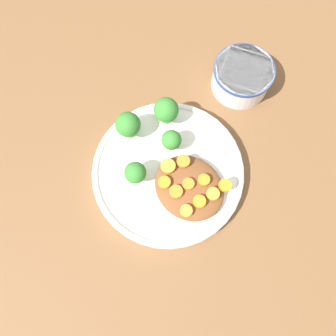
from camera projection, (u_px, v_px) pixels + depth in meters
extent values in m
plane|color=brown|center=(168.00, 174.00, 0.55)|extent=(4.00, 4.00, 0.00)
cylinder|color=white|center=(168.00, 173.00, 0.54)|extent=(0.25, 0.25, 0.02)
torus|color=white|center=(168.00, 171.00, 0.53)|extent=(0.25, 0.25, 0.01)
cylinder|color=silver|center=(242.00, 77.00, 0.58)|extent=(0.10, 0.10, 0.05)
cylinder|color=#2D478C|center=(244.00, 70.00, 0.56)|extent=(0.10, 0.10, 0.01)
cylinder|color=white|center=(243.00, 72.00, 0.56)|extent=(0.08, 0.08, 0.01)
ellipsoid|color=brown|center=(191.00, 185.00, 0.51)|extent=(0.10, 0.11, 0.02)
cylinder|color=#7FA85B|center=(136.00, 176.00, 0.52)|extent=(0.02, 0.02, 0.02)
sphere|color=#337A2D|center=(135.00, 173.00, 0.50)|extent=(0.03, 0.03, 0.03)
cylinder|color=#7FA85B|center=(171.00, 144.00, 0.53)|extent=(0.01, 0.01, 0.02)
sphere|color=#337A2D|center=(171.00, 140.00, 0.51)|extent=(0.03, 0.03, 0.03)
cylinder|color=#7FA85B|center=(166.00, 116.00, 0.54)|extent=(0.02, 0.02, 0.02)
sphere|color=#337A2D|center=(166.00, 110.00, 0.52)|extent=(0.04, 0.04, 0.04)
cylinder|color=#7FA85B|center=(130.00, 130.00, 0.54)|extent=(0.02, 0.02, 0.02)
sphere|color=#337A2D|center=(128.00, 125.00, 0.52)|extent=(0.04, 0.04, 0.04)
cylinder|color=orange|center=(183.00, 161.00, 0.51)|extent=(0.02, 0.02, 0.01)
cylinder|color=orange|center=(213.00, 194.00, 0.49)|extent=(0.02, 0.02, 0.01)
cylinder|color=orange|center=(176.00, 192.00, 0.49)|extent=(0.02, 0.02, 0.01)
cylinder|color=orange|center=(199.00, 201.00, 0.49)|extent=(0.02, 0.02, 0.01)
cylinder|color=orange|center=(186.00, 211.00, 0.49)|extent=(0.02, 0.02, 0.00)
cylinder|color=orange|center=(168.00, 168.00, 0.50)|extent=(0.02, 0.02, 0.01)
cylinder|color=orange|center=(204.00, 180.00, 0.50)|extent=(0.02, 0.02, 0.00)
cylinder|color=orange|center=(225.00, 185.00, 0.50)|extent=(0.02, 0.02, 0.01)
cylinder|color=orange|center=(164.00, 182.00, 0.50)|extent=(0.02, 0.02, 0.01)
cylinder|color=orange|center=(188.00, 184.00, 0.50)|extent=(0.02, 0.02, 0.01)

